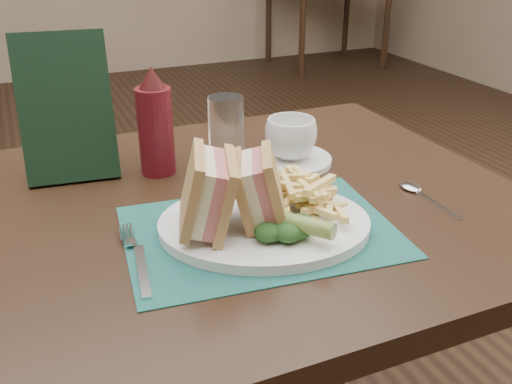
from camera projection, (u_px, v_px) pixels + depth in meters
floor at (178, 361)px, 1.64m from camera, size 7.00×7.00×0.00m
wall_back at (55, 78)px, 4.54m from camera, size 6.00×0.00×6.00m
table_main at (241, 378)px, 1.07m from camera, size 0.90×0.75×0.75m
table_bg_right at (326, 20)px, 4.79m from camera, size 0.90×0.75×0.75m
placemat at (260, 231)px, 0.81m from camera, size 0.40×0.31×0.00m
plate at (264, 224)px, 0.81m from camera, size 0.36×0.32×0.01m
sandwich_half_a at (192, 193)px, 0.75m from camera, size 0.11×0.13×0.11m
sandwich_half_b at (244, 187)px, 0.78m from camera, size 0.11×0.12×0.10m
kale_garnish at (283, 229)px, 0.75m from camera, size 0.11×0.08×0.03m
pickle_spear at (292, 222)px, 0.75m from camera, size 0.09×0.11×0.03m
fries_pile at (303, 189)px, 0.82m from camera, size 0.18×0.20×0.06m
fork at (137, 256)px, 0.74m from camera, size 0.06×0.17×0.01m
spoon at (428, 197)px, 0.90m from camera, size 0.04×0.15×0.01m
saucer at (290, 160)px, 1.03m from camera, size 0.16×0.16×0.01m
coffee_cup at (291, 138)px, 1.02m from camera, size 0.13×0.13×0.07m
drinking_glass at (226, 134)px, 0.98m from camera, size 0.08×0.08×0.13m
ketchup_bottle at (155, 121)px, 0.96m from camera, size 0.07×0.07×0.19m
check_presenter at (66, 108)px, 0.94m from camera, size 0.16×0.11×0.24m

